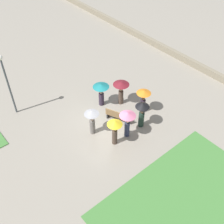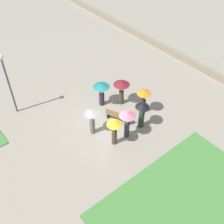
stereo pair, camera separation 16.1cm
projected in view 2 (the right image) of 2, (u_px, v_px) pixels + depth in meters
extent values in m
plane|color=gray|center=(102.00, 126.00, 18.45)|extent=(90.00, 90.00, 0.00)
cube|color=#427A38|center=(186.00, 206.00, 14.17)|extent=(6.01, 8.98, 0.06)
cube|color=gray|center=(200.00, 67.00, 23.04)|extent=(45.00, 0.35, 0.56)
cube|color=brown|center=(118.00, 116.00, 18.53)|extent=(1.68, 1.05, 0.05)
cube|color=brown|center=(117.00, 114.00, 18.25)|extent=(1.53, 0.71, 0.45)
cube|color=#232326|center=(128.00, 122.00, 18.44)|extent=(0.22, 0.38, 0.40)
cube|color=#232326|center=(108.00, 115.00, 18.93)|extent=(0.22, 0.38, 0.40)
cylinder|color=#474C51|center=(10.00, 87.00, 18.08)|extent=(0.12, 0.12, 4.17)
sphere|color=white|center=(1.00, 57.00, 16.56)|extent=(0.32, 0.32, 0.32)
cylinder|color=#1E3328|center=(141.00, 120.00, 18.06)|extent=(0.47, 0.47, 1.11)
sphere|color=#997051|center=(142.00, 112.00, 17.62)|extent=(0.19, 0.19, 0.19)
cylinder|color=#4C4C4F|center=(142.00, 109.00, 17.44)|extent=(0.02, 0.02, 0.35)
cone|color=black|center=(143.00, 105.00, 17.23)|extent=(0.90, 0.90, 0.27)
cylinder|color=#47382D|center=(121.00, 97.00, 19.76)|extent=(0.48, 0.48, 1.08)
sphere|color=#997051|center=(121.00, 90.00, 19.32)|extent=(0.21, 0.21, 0.21)
cylinder|color=#4C4C4F|center=(121.00, 87.00, 19.13)|extent=(0.02, 0.02, 0.35)
cone|color=maroon|center=(122.00, 83.00, 18.94)|extent=(1.12, 1.12, 0.22)
cylinder|color=slate|center=(92.00, 126.00, 17.65)|extent=(0.38, 0.38, 1.07)
sphere|color=beige|center=(92.00, 119.00, 17.22)|extent=(0.20, 0.20, 0.20)
cylinder|color=#4C4C4F|center=(92.00, 116.00, 17.03)|extent=(0.02, 0.02, 0.35)
cone|color=gray|center=(91.00, 112.00, 16.83)|extent=(0.93, 0.93, 0.24)
cylinder|color=#2D2333|center=(102.00, 99.00, 19.70)|extent=(0.52, 0.52, 0.98)
sphere|color=tan|center=(102.00, 92.00, 19.29)|extent=(0.23, 0.23, 0.23)
cylinder|color=#4C4C4F|center=(101.00, 89.00, 19.09)|extent=(0.02, 0.02, 0.35)
cone|color=#197075|center=(101.00, 85.00, 18.90)|extent=(1.13, 1.13, 0.21)
cylinder|color=#2D2333|center=(143.00, 106.00, 19.11)|extent=(0.45, 0.45, 1.04)
sphere|color=brown|center=(143.00, 99.00, 18.68)|extent=(0.23, 0.23, 0.23)
cylinder|color=#4C4C4F|center=(144.00, 95.00, 18.48)|extent=(0.02, 0.02, 0.35)
cone|color=orange|center=(144.00, 92.00, 18.30)|extent=(0.97, 0.97, 0.20)
cylinder|color=#282D47|center=(127.00, 129.00, 17.40)|extent=(0.32, 0.32, 1.16)
sphere|color=beige|center=(127.00, 121.00, 16.94)|extent=(0.22, 0.22, 0.22)
cylinder|color=#4C4C4F|center=(127.00, 118.00, 16.75)|extent=(0.02, 0.02, 0.35)
cone|color=pink|center=(128.00, 114.00, 16.55)|extent=(1.02, 1.02, 0.24)
cylinder|color=#47382D|center=(114.00, 137.00, 16.98)|extent=(0.37, 0.37, 1.08)
sphere|color=#997051|center=(114.00, 130.00, 16.55)|extent=(0.19, 0.19, 0.19)
cylinder|color=#4C4C4F|center=(114.00, 126.00, 16.37)|extent=(0.02, 0.02, 0.35)
cone|color=gold|center=(114.00, 123.00, 16.17)|extent=(0.92, 0.92, 0.26)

